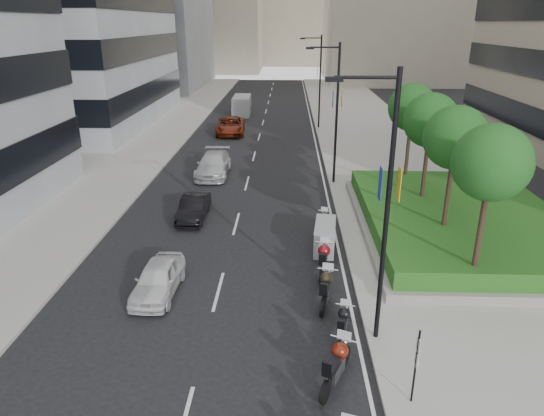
{
  "coord_description": "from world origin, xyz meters",
  "views": [
    {
      "loc": [
        1.24,
        -12.92,
        10.14
      ],
      "look_at": [
        0.52,
        8.2,
        2.0
      ],
      "focal_mm": 32.0,
      "sensor_mm": 36.0,
      "label": 1
    }
  ],
  "objects_px": {
    "motorcycle_6": "(323,222)",
    "car_a": "(158,279)",
    "lamp_post_2": "(319,77)",
    "delivery_van": "(242,106)",
    "lamp_post_0": "(383,200)",
    "car_b": "(194,208)",
    "car_c": "(213,165)",
    "motorcycle_3": "(326,288)",
    "motorcycle_5": "(325,237)",
    "lamp_post_1": "(335,108)",
    "parking_sign": "(416,363)",
    "motorcycle_4": "(323,260)",
    "motorcycle_2": "(343,323)",
    "motorcycle_1": "(336,364)",
    "car_d": "(230,126)"
  },
  "relations": [
    {
      "from": "motorcycle_4",
      "to": "car_a",
      "type": "xyz_separation_m",
      "value": [
        -6.65,
        -1.83,
        -0.01
      ]
    },
    {
      "from": "lamp_post_1",
      "to": "car_b",
      "type": "height_order",
      "value": "lamp_post_1"
    },
    {
      "from": "lamp_post_2",
      "to": "motorcycle_5",
      "type": "distance_m",
      "value": 28.45
    },
    {
      "from": "motorcycle_2",
      "to": "motorcycle_5",
      "type": "height_order",
      "value": "motorcycle_5"
    },
    {
      "from": "motorcycle_3",
      "to": "lamp_post_2",
      "type": "bearing_deg",
      "value": 8.42
    },
    {
      "from": "motorcycle_1",
      "to": "motorcycle_3",
      "type": "distance_m",
      "value": 4.41
    },
    {
      "from": "parking_sign",
      "to": "car_a",
      "type": "relative_size",
      "value": 0.65
    },
    {
      "from": "lamp_post_2",
      "to": "car_b",
      "type": "distance_m",
      "value": 26.02
    },
    {
      "from": "lamp_post_2",
      "to": "motorcycle_3",
      "type": "distance_m",
      "value": 33.04
    },
    {
      "from": "motorcycle_1",
      "to": "motorcycle_3",
      "type": "height_order",
      "value": "motorcycle_1"
    },
    {
      "from": "motorcycle_1",
      "to": "car_a",
      "type": "xyz_separation_m",
      "value": [
        -6.59,
        4.9,
        0.0
      ]
    },
    {
      "from": "motorcycle_2",
      "to": "motorcycle_6",
      "type": "xyz_separation_m",
      "value": [
        -0.13,
        8.95,
        -0.0
      ]
    },
    {
      "from": "motorcycle_2",
      "to": "lamp_post_1",
      "type": "bearing_deg",
      "value": 10.19
    },
    {
      "from": "lamp_post_2",
      "to": "car_a",
      "type": "xyz_separation_m",
      "value": [
        -7.98,
        -32.22,
        -4.41
      ]
    },
    {
      "from": "motorcycle_5",
      "to": "car_a",
      "type": "distance_m",
      "value": 8.01
    },
    {
      "from": "car_b",
      "to": "car_d",
      "type": "xyz_separation_m",
      "value": [
        -0.45,
        21.64,
        0.16
      ]
    },
    {
      "from": "motorcycle_3",
      "to": "delivery_van",
      "type": "distance_m",
      "value": 40.78
    },
    {
      "from": "car_b",
      "to": "delivery_van",
      "type": "height_order",
      "value": "delivery_van"
    },
    {
      "from": "motorcycle_4",
      "to": "car_d",
      "type": "bearing_deg",
      "value": 22.64
    },
    {
      "from": "motorcycle_1",
      "to": "car_b",
      "type": "relative_size",
      "value": 0.59
    },
    {
      "from": "lamp_post_0",
      "to": "motorcycle_5",
      "type": "xyz_separation_m",
      "value": [
        -1.12,
        6.91,
        -4.37
      ]
    },
    {
      "from": "motorcycle_2",
      "to": "motorcycle_5",
      "type": "relative_size",
      "value": 0.82
    },
    {
      "from": "parking_sign",
      "to": "car_b",
      "type": "xyz_separation_m",
      "value": [
        -8.69,
        13.65,
        -0.82
      ]
    },
    {
      "from": "lamp_post_1",
      "to": "delivery_van",
      "type": "height_order",
      "value": "lamp_post_1"
    },
    {
      "from": "lamp_post_1",
      "to": "motorcycle_4",
      "type": "relative_size",
      "value": 3.64
    },
    {
      "from": "lamp_post_2",
      "to": "motorcycle_6",
      "type": "relative_size",
      "value": 4.55
    },
    {
      "from": "lamp_post_0",
      "to": "car_b",
      "type": "height_order",
      "value": "lamp_post_0"
    },
    {
      "from": "motorcycle_5",
      "to": "car_b",
      "type": "height_order",
      "value": "motorcycle_5"
    },
    {
      "from": "motorcycle_1",
      "to": "delivery_van",
      "type": "distance_m",
      "value": 45.13
    },
    {
      "from": "car_a",
      "to": "motorcycle_4",
      "type": "bearing_deg",
      "value": 17.5
    },
    {
      "from": "lamp_post_2",
      "to": "delivery_van",
      "type": "relative_size",
      "value": 1.78
    },
    {
      "from": "motorcycle_3",
      "to": "car_a",
      "type": "distance_m",
      "value": 6.6
    },
    {
      "from": "motorcycle_6",
      "to": "car_b",
      "type": "height_order",
      "value": "car_b"
    },
    {
      "from": "car_c",
      "to": "car_d",
      "type": "bearing_deg",
      "value": 91.02
    },
    {
      "from": "lamp_post_2",
      "to": "delivery_van",
      "type": "bearing_deg",
      "value": 138.12
    },
    {
      "from": "motorcycle_4",
      "to": "motorcycle_6",
      "type": "xyz_separation_m",
      "value": [
        0.25,
        4.48,
        -0.13
      ]
    },
    {
      "from": "lamp_post_1",
      "to": "motorcycle_2",
      "type": "relative_size",
      "value": 4.54
    },
    {
      "from": "lamp_post_1",
      "to": "motorcycle_1",
      "type": "distance_m",
      "value": 19.68
    },
    {
      "from": "motorcycle_1",
      "to": "car_b",
      "type": "height_order",
      "value": "car_b"
    },
    {
      "from": "car_b",
      "to": "car_c",
      "type": "height_order",
      "value": "car_c"
    },
    {
      "from": "lamp_post_1",
      "to": "delivery_van",
      "type": "distance_m",
      "value": 27.11
    },
    {
      "from": "parking_sign",
      "to": "car_b",
      "type": "distance_m",
      "value": 16.2
    },
    {
      "from": "motorcycle_6",
      "to": "car_a",
      "type": "xyz_separation_m",
      "value": [
        -6.9,
        -6.31,
        0.12
      ]
    },
    {
      "from": "motorcycle_1",
      "to": "car_c",
      "type": "distance_m",
      "value": 21.96
    },
    {
      "from": "lamp_post_1",
      "to": "motorcycle_6",
      "type": "height_order",
      "value": "lamp_post_1"
    },
    {
      "from": "motorcycle_5",
      "to": "motorcycle_6",
      "type": "distance_m",
      "value": 2.19
    },
    {
      "from": "car_d",
      "to": "lamp_post_2",
      "type": "bearing_deg",
      "value": 14.0
    },
    {
      "from": "lamp_post_0",
      "to": "lamp_post_2",
      "type": "distance_m",
      "value": 35.0
    },
    {
      "from": "motorcycle_4",
      "to": "motorcycle_5",
      "type": "height_order",
      "value": "motorcycle_5"
    },
    {
      "from": "motorcycle_3",
      "to": "car_a",
      "type": "height_order",
      "value": "car_a"
    }
  ]
}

